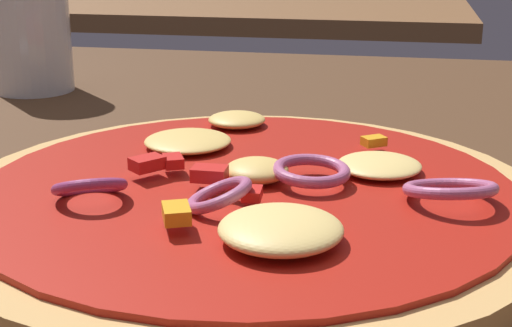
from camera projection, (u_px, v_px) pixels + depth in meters
dining_table at (235, 243)px, 0.37m from camera, size 1.31×0.91×0.03m
pizza at (250, 198)px, 0.36m from camera, size 0.28×0.28×0.03m
beer_glass at (30, 31)px, 0.61m from camera, size 0.06×0.06×0.11m
background_table at (234, 2)px, 1.40m from camera, size 0.83×0.66×0.03m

